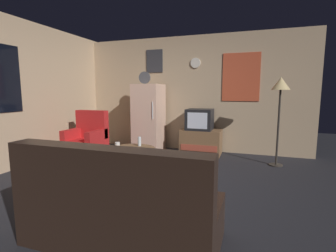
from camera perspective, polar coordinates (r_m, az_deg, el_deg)
The scene contains 13 objects.
ground_plane at distance 3.65m, azimuth -4.53°, elevation -13.64°, with size 12.00×12.00×0.00m, color #232328.
wall_with_art at distance 5.72m, azimuth 5.23°, elevation 7.37°, with size 5.20×0.12×2.56m.
wall_left_with_window at distance 4.99m, azimuth -32.89°, elevation 6.24°, with size 0.12×5.20×2.60m.
fridge at distance 5.58m, azimuth -4.48°, elevation 1.88°, with size 0.60×0.62×1.77m.
tv_stand at distance 5.39m, azimuth 7.62°, elevation -3.65°, with size 0.84×0.53×0.53m.
crt_tv at distance 5.32m, azimuth 7.30°, elevation 1.51°, with size 0.54×0.51×0.44m.
standing_lamp at distance 4.81m, azimuth 24.44°, elevation 7.44°, with size 0.32×0.32×1.59m.
coffee_table at distance 3.95m, azimuth -8.20°, elevation -8.43°, with size 0.72×0.72×0.47m.
wine_glass at distance 4.03m, azimuth -6.58°, elevation -3.53°, with size 0.05×0.05×0.15m, color silver.
mug_ceramic_white at distance 3.95m, azimuth -11.55°, elevation -4.31°, with size 0.08×0.08×0.09m, color silver.
remote_control at distance 3.80m, azimuth -6.89°, elevation -5.23°, with size 0.15×0.04×0.02m, color black.
armchair at distance 5.21m, azimuth -18.18°, elevation -3.57°, with size 0.68×0.68×0.96m.
couch at distance 2.33m, azimuth -10.89°, elevation -18.41°, with size 1.70×0.80×0.92m.
Camera 1 is at (1.35, -3.11, 1.34)m, focal length 26.51 mm.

